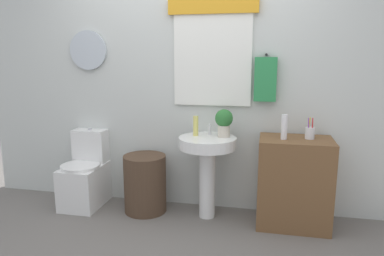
{
  "coord_description": "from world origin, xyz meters",
  "views": [
    {
      "loc": [
        0.74,
        -2.28,
        1.49
      ],
      "look_at": [
        0.08,
        0.8,
        0.86
      ],
      "focal_mm": 33.41,
      "sensor_mm": 36.0,
      "label": 1
    }
  ],
  "objects_px": {
    "wooden_cabinet": "(294,182)",
    "soap_bottle": "(196,126)",
    "pedestal_sink": "(207,157)",
    "toilet": "(86,176)",
    "lotion_bottle": "(284,127)",
    "laundry_hamper": "(145,183)",
    "toothbrush_cup": "(310,133)",
    "potted_plant": "(224,121)"
  },
  "relations": [
    {
      "from": "toilet",
      "to": "wooden_cabinet",
      "type": "height_order",
      "value": "wooden_cabinet"
    },
    {
      "from": "toilet",
      "to": "laundry_hamper",
      "type": "distance_m",
      "value": 0.65
    },
    {
      "from": "potted_plant",
      "to": "toothbrush_cup",
      "type": "bearing_deg",
      "value": -3.06
    },
    {
      "from": "wooden_cabinet",
      "to": "soap_bottle",
      "type": "height_order",
      "value": "soap_bottle"
    },
    {
      "from": "toilet",
      "to": "lotion_bottle",
      "type": "xyz_separation_m",
      "value": [
        1.93,
        -0.07,
        0.61
      ]
    },
    {
      "from": "pedestal_sink",
      "to": "toothbrush_cup",
      "type": "bearing_deg",
      "value": 1.29
    },
    {
      "from": "wooden_cabinet",
      "to": "toothbrush_cup",
      "type": "distance_m",
      "value": 0.46
    },
    {
      "from": "lotion_bottle",
      "to": "toothbrush_cup",
      "type": "bearing_deg",
      "value": 15.33
    },
    {
      "from": "pedestal_sink",
      "to": "toilet",
      "type": "bearing_deg",
      "value": 178.52
    },
    {
      "from": "potted_plant",
      "to": "toothbrush_cup",
      "type": "relative_size",
      "value": 1.37
    },
    {
      "from": "toilet",
      "to": "toothbrush_cup",
      "type": "bearing_deg",
      "value": -0.33
    },
    {
      "from": "wooden_cabinet",
      "to": "potted_plant",
      "type": "xyz_separation_m",
      "value": [
        -0.64,
        0.06,
        0.52
      ]
    },
    {
      "from": "wooden_cabinet",
      "to": "soap_bottle",
      "type": "relative_size",
      "value": 4.3
    },
    {
      "from": "pedestal_sink",
      "to": "soap_bottle",
      "type": "xyz_separation_m",
      "value": [
        -0.12,
        0.05,
        0.28
      ]
    },
    {
      "from": "soap_bottle",
      "to": "potted_plant",
      "type": "bearing_deg",
      "value": 2.2
    },
    {
      "from": "toilet",
      "to": "lotion_bottle",
      "type": "relative_size",
      "value": 3.58
    },
    {
      "from": "lotion_bottle",
      "to": "soap_bottle",
      "type": "bearing_deg",
      "value": 173.5
    },
    {
      "from": "toilet",
      "to": "soap_bottle",
      "type": "xyz_separation_m",
      "value": [
        1.14,
        0.02,
        0.57
      ]
    },
    {
      "from": "laundry_hamper",
      "to": "soap_bottle",
      "type": "relative_size",
      "value": 3.03
    },
    {
      "from": "toilet",
      "to": "pedestal_sink",
      "type": "relative_size",
      "value": 1.0
    },
    {
      "from": "laundry_hamper",
      "to": "lotion_bottle",
      "type": "relative_size",
      "value": 2.6
    },
    {
      "from": "lotion_bottle",
      "to": "toothbrush_cup",
      "type": "distance_m",
      "value": 0.23
    },
    {
      "from": "lotion_bottle",
      "to": "laundry_hamper",
      "type": "bearing_deg",
      "value": 178.21
    },
    {
      "from": "toilet",
      "to": "potted_plant",
      "type": "xyz_separation_m",
      "value": [
        1.4,
        0.03,
        0.62
      ]
    },
    {
      "from": "laundry_hamper",
      "to": "lotion_bottle",
      "type": "bearing_deg",
      "value": -1.79
    },
    {
      "from": "laundry_hamper",
      "to": "wooden_cabinet",
      "type": "distance_m",
      "value": 1.4
    },
    {
      "from": "potted_plant",
      "to": "wooden_cabinet",
      "type": "bearing_deg",
      "value": -5.36
    },
    {
      "from": "soap_bottle",
      "to": "wooden_cabinet",
      "type": "bearing_deg",
      "value": -3.18
    },
    {
      "from": "wooden_cabinet",
      "to": "potted_plant",
      "type": "bearing_deg",
      "value": 174.64
    },
    {
      "from": "laundry_hamper",
      "to": "potted_plant",
      "type": "bearing_deg",
      "value": 4.56
    },
    {
      "from": "toilet",
      "to": "soap_bottle",
      "type": "relative_size",
      "value": 4.17
    },
    {
      "from": "potted_plant",
      "to": "toothbrush_cup",
      "type": "distance_m",
      "value": 0.75
    },
    {
      "from": "wooden_cabinet",
      "to": "soap_bottle",
      "type": "distance_m",
      "value": 1.01
    },
    {
      "from": "soap_bottle",
      "to": "lotion_bottle",
      "type": "bearing_deg",
      "value": -6.5
    },
    {
      "from": "pedestal_sink",
      "to": "potted_plant",
      "type": "height_order",
      "value": "potted_plant"
    },
    {
      "from": "soap_bottle",
      "to": "toothbrush_cup",
      "type": "distance_m",
      "value": 1.01
    },
    {
      "from": "soap_bottle",
      "to": "lotion_bottle",
      "type": "distance_m",
      "value": 0.8
    },
    {
      "from": "laundry_hamper",
      "to": "pedestal_sink",
      "type": "distance_m",
      "value": 0.68
    },
    {
      "from": "soap_bottle",
      "to": "potted_plant",
      "type": "xyz_separation_m",
      "value": [
        0.26,
        0.01,
        0.05
      ]
    },
    {
      "from": "toilet",
      "to": "potted_plant",
      "type": "distance_m",
      "value": 1.53
    },
    {
      "from": "wooden_cabinet",
      "to": "soap_bottle",
      "type": "bearing_deg",
      "value": 176.82
    },
    {
      "from": "pedestal_sink",
      "to": "potted_plant",
      "type": "distance_m",
      "value": 0.36
    }
  ]
}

